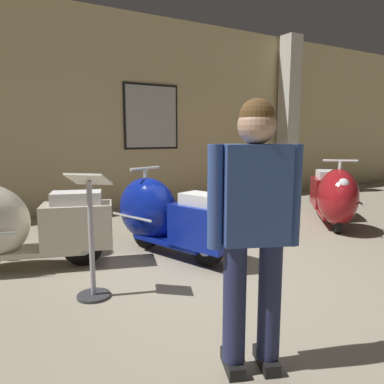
{
  "coord_description": "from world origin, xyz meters",
  "views": [
    {
      "loc": [
        -1.98,
        -2.79,
        1.35
      ],
      "look_at": [
        0.25,
        1.15,
        0.65
      ],
      "focal_mm": 34.03,
      "sensor_mm": 36.0,
      "label": 1
    }
  ],
  "objects_px": {
    "scooter_0": "(13,225)",
    "info_stanchion": "(92,247)",
    "scooter_2": "(334,196)",
    "scooter_1": "(163,215)",
    "visitor_0": "(254,220)"
  },
  "relations": [
    {
      "from": "scooter_0",
      "to": "scooter_1",
      "type": "xyz_separation_m",
      "value": [
        1.54,
        -0.25,
        -0.02
      ]
    },
    {
      "from": "visitor_0",
      "to": "scooter_1",
      "type": "bearing_deg",
      "value": 9.37
    },
    {
      "from": "scooter_0",
      "to": "scooter_2",
      "type": "height_order",
      "value": "scooter_2"
    },
    {
      "from": "scooter_0",
      "to": "scooter_2",
      "type": "relative_size",
      "value": 1.09
    },
    {
      "from": "scooter_0",
      "to": "scooter_1",
      "type": "relative_size",
      "value": 1.04
    },
    {
      "from": "scooter_0",
      "to": "info_stanchion",
      "type": "distance_m",
      "value": 1.16
    },
    {
      "from": "scooter_0",
      "to": "scooter_2",
      "type": "xyz_separation_m",
      "value": [
        4.26,
        -0.39,
        0.0
      ]
    },
    {
      "from": "scooter_0",
      "to": "scooter_1",
      "type": "height_order",
      "value": "scooter_0"
    },
    {
      "from": "scooter_2",
      "to": "visitor_0",
      "type": "height_order",
      "value": "visitor_0"
    },
    {
      "from": "scooter_1",
      "to": "scooter_2",
      "type": "distance_m",
      "value": 2.72
    },
    {
      "from": "scooter_1",
      "to": "visitor_0",
      "type": "height_order",
      "value": "visitor_0"
    },
    {
      "from": "scooter_0",
      "to": "visitor_0",
      "type": "bearing_deg",
      "value": 130.43
    },
    {
      "from": "scooter_1",
      "to": "info_stanchion",
      "type": "distance_m",
      "value": 1.29
    },
    {
      "from": "scooter_2",
      "to": "info_stanchion",
      "type": "relative_size",
      "value": 1.5
    },
    {
      "from": "scooter_1",
      "to": "info_stanchion",
      "type": "xyz_separation_m",
      "value": [
        -1.02,
        -0.78,
        -0.01
      ]
    }
  ]
}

